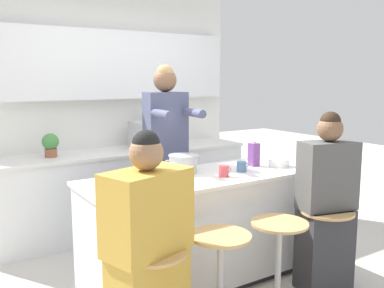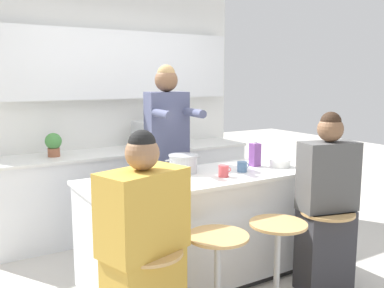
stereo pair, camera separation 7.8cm
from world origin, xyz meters
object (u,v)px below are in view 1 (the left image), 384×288
object	(u,v)px
bar_stool_center_right	(278,259)
person_cooking	(166,162)
bar_stool_rightmost	(326,245)
coffee_cup_near	(242,166)
coffee_cup_far	(224,171)
potted_plant	(51,144)
kitchen_island	(197,229)
microwave	(156,134)
bar_stool_center_left	(220,275)
person_seated_near	(326,211)
juice_carton	(254,154)
cooking_pot	(183,164)
fruit_bowl	(279,163)
person_wrapped_blanket	(148,255)
banana_bunch	(164,185)

from	to	relation	value
bar_stool_center_right	person_cooking	xyz separation A→B (m)	(-0.21, 1.26, 0.52)
bar_stool_rightmost	coffee_cup_near	size ratio (longest dim) A/B	5.77
coffee_cup_far	potted_plant	size ratio (longest dim) A/B	0.47
coffee_cup_far	kitchen_island	bearing A→B (deg)	140.77
coffee_cup_near	microwave	xyz separation A→B (m)	(0.01, 1.54, 0.10)
bar_stool_center_left	person_seated_near	xyz separation A→B (m)	(1.03, 0.00, 0.26)
microwave	potted_plant	xyz separation A→B (m)	(-1.17, 0.04, -0.02)
person_cooking	juice_carton	distance (m)	0.80
juice_carton	microwave	bearing A→B (deg)	99.51
juice_carton	microwave	world-z (taller)	microwave
bar_stool_rightmost	cooking_pot	xyz separation A→B (m)	(-0.78, 0.85, 0.59)
bar_stool_center_right	juice_carton	size ratio (longest dim) A/B	3.02
kitchen_island	person_seated_near	xyz separation A→B (m)	(0.78, -0.66, 0.20)
kitchen_island	bar_stool_center_left	xyz separation A→B (m)	(-0.25, -0.66, -0.07)
fruit_bowl	coffee_cup_near	world-z (taller)	coffee_cup_near
person_seated_near	potted_plant	xyz separation A→B (m)	(-1.54, 2.16, 0.38)
person_cooking	bar_stool_rightmost	bearing A→B (deg)	-53.89
kitchen_island	person_cooking	size ratio (longest dim) A/B	1.04
person_wrapped_blanket	cooking_pot	bearing A→B (deg)	30.82
cooking_pot	potted_plant	distance (m)	1.53
banana_bunch	bar_stool_rightmost	bearing A→B (deg)	-21.97
potted_plant	coffee_cup_far	bearing A→B (deg)	-60.60
person_cooking	coffee_cup_far	size ratio (longest dim) A/B	15.79
bar_stool_center_left	coffee_cup_far	xyz separation A→B (m)	(0.42, 0.52, 0.56)
bar_stool_rightmost	coffee_cup_far	bearing A→B (deg)	136.34
bar_stool_rightmost	fruit_bowl	size ratio (longest dim) A/B	3.66
kitchen_island	fruit_bowl	size ratio (longest dim) A/B	10.27
juice_carton	potted_plant	bearing A→B (deg)	134.29
juice_carton	coffee_cup_near	bearing A→B (deg)	-152.13
coffee_cup_far	banana_bunch	world-z (taller)	coffee_cup_far
bar_stool_rightmost	cooking_pot	bearing A→B (deg)	132.46
person_seated_near	potted_plant	world-z (taller)	person_seated_near
bar_stool_center_right	person_wrapped_blanket	distance (m)	1.06
bar_stool_center_left	person_wrapped_blanket	bearing A→B (deg)	179.62
bar_stool_center_left	potted_plant	bearing A→B (deg)	103.24
bar_stool_center_left	coffee_cup_far	size ratio (longest dim) A/B	5.86
kitchen_island	coffee_cup_near	distance (m)	0.64
bar_stool_rightmost	coffee_cup_near	bearing A→B (deg)	118.55
fruit_bowl	potted_plant	xyz separation A→B (m)	(-1.58, 1.59, 0.09)
juice_carton	banana_bunch	bearing A→B (deg)	-165.32
fruit_bowl	kitchen_island	bearing A→B (deg)	174.61
bar_stool_center_left	person_wrapped_blanket	size ratio (longest dim) A/B	0.48
coffee_cup_near	coffee_cup_far	size ratio (longest dim) A/B	1.02
person_wrapped_blanket	kitchen_island	bearing A→B (deg)	23.31
coffee_cup_far	potted_plant	bearing A→B (deg)	119.40
bar_stool_rightmost	person_seated_near	bearing A→B (deg)	51.93
microwave	potted_plant	size ratio (longest dim) A/B	2.17
kitchen_island	bar_stool_center_left	size ratio (longest dim) A/B	2.81
bar_stool_rightmost	kitchen_island	bearing A→B (deg)	137.27
bar_stool_center_left	juice_carton	size ratio (longest dim) A/B	3.02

